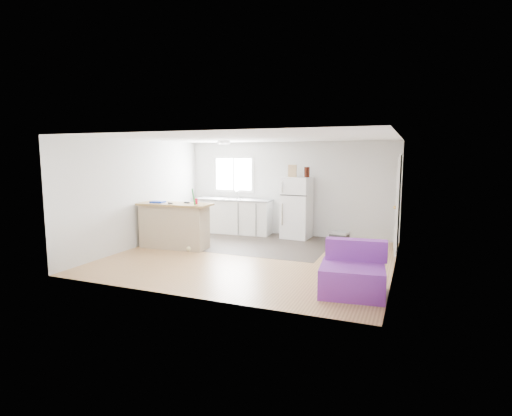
{
  "coord_description": "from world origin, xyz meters",
  "views": [
    {
      "loc": [
        3.05,
        -7.34,
        2.07
      ],
      "look_at": [
        -0.18,
        0.7,
        0.91
      ],
      "focal_mm": 28.0,
      "sensor_mm": 36.0,
      "label": 1
    }
  ],
  "objects_px": {
    "cardboard_box": "(292,171)",
    "bottle_left": "(306,172)",
    "cleaner_jug": "(191,245)",
    "blue_tray": "(158,202)",
    "bottle_right": "(308,172)",
    "purple_seat": "(353,275)",
    "cooler": "(339,238)",
    "red_cup": "(196,201)",
    "kitchen_cabinets": "(234,216)",
    "mop": "(192,241)",
    "refrigerator": "(297,208)",
    "peninsula": "(174,225)"
  },
  "relations": [
    {
      "from": "cleaner_jug",
      "to": "bottle_right",
      "type": "xyz_separation_m",
      "value": [
        2.06,
        2.11,
        1.53
      ]
    },
    {
      "from": "blue_tray",
      "to": "bottle_right",
      "type": "relative_size",
      "value": 1.2
    },
    {
      "from": "bottle_right",
      "to": "purple_seat",
      "type": "bearing_deg",
      "value": -65.46
    },
    {
      "from": "kitchen_cabinets",
      "to": "purple_seat",
      "type": "relative_size",
      "value": 2.03
    },
    {
      "from": "peninsula",
      "to": "refrigerator",
      "type": "relative_size",
      "value": 1.1
    },
    {
      "from": "peninsula",
      "to": "refrigerator",
      "type": "height_order",
      "value": "refrigerator"
    },
    {
      "from": "purple_seat",
      "to": "mop",
      "type": "height_order",
      "value": "mop"
    },
    {
      "from": "mop",
      "to": "bottle_right",
      "type": "distance_m",
      "value": 3.29
    },
    {
      "from": "cleaner_jug",
      "to": "bottle_right",
      "type": "bearing_deg",
      "value": 39.58
    },
    {
      "from": "purple_seat",
      "to": "bottle_right",
      "type": "height_order",
      "value": "bottle_right"
    },
    {
      "from": "mop",
      "to": "peninsula",
      "type": "bearing_deg",
      "value": 170.5
    },
    {
      "from": "cooler",
      "to": "refrigerator",
      "type": "bearing_deg",
      "value": 170.52
    },
    {
      "from": "red_cup",
      "to": "refrigerator",
      "type": "bearing_deg",
      "value": 49.63
    },
    {
      "from": "blue_tray",
      "to": "cardboard_box",
      "type": "relative_size",
      "value": 1.0
    },
    {
      "from": "cooler",
      "to": "red_cup",
      "type": "bearing_deg",
      "value": -140.13
    },
    {
      "from": "purple_seat",
      "to": "blue_tray",
      "type": "bearing_deg",
      "value": 155.67
    },
    {
      "from": "cooler",
      "to": "red_cup",
      "type": "distance_m",
      "value": 3.38
    },
    {
      "from": "cooler",
      "to": "bottle_right",
      "type": "height_order",
      "value": "bottle_right"
    },
    {
      "from": "kitchen_cabinets",
      "to": "bottle_left",
      "type": "relative_size",
      "value": 8.33
    },
    {
      "from": "cardboard_box",
      "to": "bottle_left",
      "type": "relative_size",
      "value": 1.2
    },
    {
      "from": "cooler",
      "to": "cardboard_box",
      "type": "height_order",
      "value": "cardboard_box"
    },
    {
      "from": "cooler",
      "to": "bottle_right",
      "type": "xyz_separation_m",
      "value": [
        -0.87,
        0.44,
        1.49
      ]
    },
    {
      "from": "peninsula",
      "to": "refrigerator",
      "type": "distance_m",
      "value": 3.04
    },
    {
      "from": "refrigerator",
      "to": "cardboard_box",
      "type": "height_order",
      "value": "cardboard_box"
    },
    {
      "from": "kitchen_cabinets",
      "to": "cleaner_jug",
      "type": "height_order",
      "value": "kitchen_cabinets"
    },
    {
      "from": "cooler",
      "to": "bottle_right",
      "type": "distance_m",
      "value": 1.78
    },
    {
      "from": "peninsula",
      "to": "refrigerator",
      "type": "xyz_separation_m",
      "value": [
        2.23,
        2.05,
        0.26
      ]
    },
    {
      "from": "cardboard_box",
      "to": "bottle_right",
      "type": "height_order",
      "value": "cardboard_box"
    },
    {
      "from": "cleaner_jug",
      "to": "refrigerator",
      "type": "bearing_deg",
      "value": 43.55
    },
    {
      "from": "peninsula",
      "to": "cardboard_box",
      "type": "height_order",
      "value": "cardboard_box"
    },
    {
      "from": "cardboard_box",
      "to": "blue_tray",
      "type": "bearing_deg",
      "value": -140.64
    },
    {
      "from": "cardboard_box",
      "to": "cooler",
      "type": "bearing_deg",
      "value": -16.53
    },
    {
      "from": "cardboard_box",
      "to": "purple_seat",
      "type": "bearing_deg",
      "value": -60.12
    },
    {
      "from": "mop",
      "to": "blue_tray",
      "type": "relative_size",
      "value": 4.59
    },
    {
      "from": "refrigerator",
      "to": "bottle_left",
      "type": "bearing_deg",
      "value": -9.29
    },
    {
      "from": "cleaner_jug",
      "to": "blue_tray",
      "type": "bearing_deg",
      "value": 174.58
    },
    {
      "from": "peninsula",
      "to": "bottle_right",
      "type": "height_order",
      "value": "bottle_right"
    },
    {
      "from": "kitchen_cabinets",
      "to": "purple_seat",
      "type": "xyz_separation_m",
      "value": [
        3.64,
        -3.59,
        -0.19
      ]
    },
    {
      "from": "cooler",
      "to": "purple_seat",
      "type": "relative_size",
      "value": 0.45
    },
    {
      "from": "mop",
      "to": "bottle_left",
      "type": "bearing_deg",
      "value": 54.1
    },
    {
      "from": "refrigerator",
      "to": "red_cup",
      "type": "bearing_deg",
      "value": -127.04
    },
    {
      "from": "refrigerator",
      "to": "bottle_right",
      "type": "relative_size",
      "value": 6.12
    },
    {
      "from": "cleaner_jug",
      "to": "blue_tray",
      "type": "xyz_separation_m",
      "value": [
        -0.83,
        -0.01,
        0.91
      ]
    },
    {
      "from": "purple_seat",
      "to": "cleaner_jug",
      "type": "relative_size",
      "value": 3.73
    },
    {
      "from": "red_cup",
      "to": "kitchen_cabinets",
      "type": "bearing_deg",
      "value": 90.67
    },
    {
      "from": "peninsula",
      "to": "bottle_right",
      "type": "bearing_deg",
      "value": 35.44
    },
    {
      "from": "cardboard_box",
      "to": "bottle_left",
      "type": "distance_m",
      "value": 0.33
    },
    {
      "from": "cleaner_jug",
      "to": "bottle_right",
      "type": "distance_m",
      "value": 3.33
    },
    {
      "from": "cooler",
      "to": "bottle_left",
      "type": "distance_m",
      "value": 1.8
    },
    {
      "from": "kitchen_cabinets",
      "to": "mop",
      "type": "xyz_separation_m",
      "value": [
        0.02,
        -2.22,
        -0.24
      ]
    }
  ]
}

